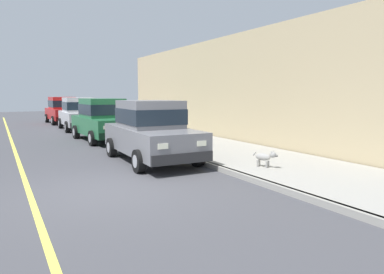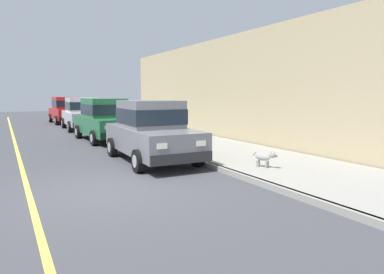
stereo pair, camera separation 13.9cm
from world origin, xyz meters
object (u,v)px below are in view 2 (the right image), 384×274
at_px(car_green_sedan, 105,119).
at_px(dog_grey, 265,157).
at_px(car_silver_sedan, 82,113).
at_px(car_red_sedan, 66,110).
at_px(car_grey_sedan, 151,130).
at_px(fire_hydrant, 195,143).

height_order(car_green_sedan, dog_grey, car_green_sedan).
xyz_separation_m(car_green_sedan, car_silver_sedan, (0.08, 5.62, 0.00)).
height_order(car_silver_sedan, car_red_sedan, same).
bearing_deg(dog_grey, car_grey_sedan, 124.40).
xyz_separation_m(car_grey_sedan, car_silver_sedan, (0.09, 11.30, 0.00)).
bearing_deg(fire_hydrant, car_green_sedan, 105.06).
xyz_separation_m(car_red_sedan, dog_grey, (2.07, -19.71, -0.55)).
height_order(car_green_sedan, car_silver_sedan, same).
bearing_deg(fire_hydrant, dog_grey, -80.01).
distance_m(car_silver_sedan, dog_grey, 14.48).
height_order(car_grey_sedan, car_silver_sedan, same).
distance_m(car_green_sedan, car_red_sedan, 11.00).
height_order(car_grey_sedan, fire_hydrant, car_grey_sedan).
xyz_separation_m(car_silver_sedan, car_red_sedan, (-0.08, 5.38, 0.00)).
height_order(dog_grey, fire_hydrant, fire_hydrant).
bearing_deg(car_red_sedan, car_green_sedan, -89.99).
height_order(car_grey_sedan, car_red_sedan, same).
bearing_deg(car_red_sedan, car_silver_sedan, -89.12).
bearing_deg(car_silver_sedan, car_red_sedan, 90.88).
xyz_separation_m(car_grey_sedan, car_green_sedan, (0.01, 5.68, 0.00)).
bearing_deg(dog_grey, car_silver_sedan, 97.89).
distance_m(car_silver_sedan, car_red_sedan, 5.38).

